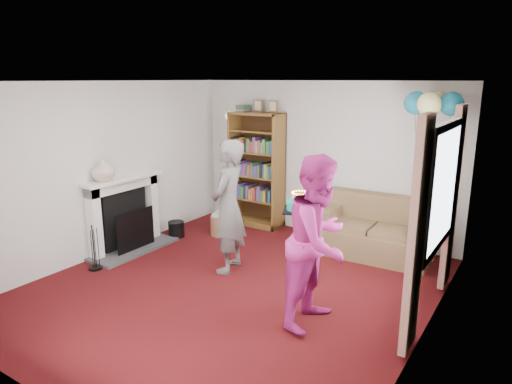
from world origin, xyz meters
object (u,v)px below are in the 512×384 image
Objects in this scene: person_magenta at (319,241)px; birthday_cake at (300,205)px; bookcase at (257,171)px; sofa at (375,233)px; person_striped at (229,207)px.

birthday_cake is at bearing 51.40° from person_magenta.
bookcase reaches higher than person_magenta.
bookcase is 1.35× the size of sofa.
sofa is 0.89× the size of person_magenta.
person_magenta is 0.60m from birthday_cake.
bookcase is 1.21× the size of person_magenta.
person_striped is 1.22m from birthday_cake.
person_striped reaches higher than birthday_cake.
person_striped is 4.89× the size of birthday_cake.
person_striped is 0.98× the size of person_magenta.
bookcase is at bearing 171.88° from sofa.
birthday_cake is at bearing -100.74° from sofa.
birthday_cake is (-0.29, -1.88, 0.82)m from sofa.
person_magenta reaches higher than birthday_cake.
person_striped is at bearing 169.36° from birthday_cake.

